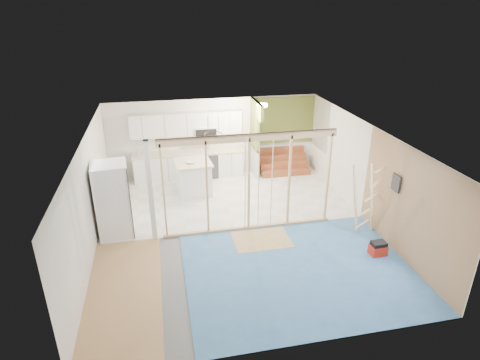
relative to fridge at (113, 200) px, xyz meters
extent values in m
cube|color=slate|center=(3.03, -0.45, -0.96)|extent=(7.00, 8.00, 0.01)
cube|color=white|center=(3.03, -0.45, 1.64)|extent=(7.00, 8.00, 0.01)
cube|color=white|center=(3.03, 3.55, 0.34)|extent=(7.00, 0.01, 2.60)
cube|color=white|center=(3.03, -4.45, 0.34)|extent=(7.00, 0.01, 2.60)
cube|color=white|center=(-0.47, -0.45, 0.34)|extent=(0.01, 8.00, 2.60)
cube|color=white|center=(6.53, -0.45, 0.34)|extent=(0.01, 8.00, 2.60)
cube|color=white|center=(3.03, 1.55, -0.95)|extent=(7.00, 4.00, 0.02)
cube|color=#4E8FBE|center=(4.03, -2.45, -0.95)|extent=(5.00, 4.00, 0.02)
cube|color=tan|center=(0.28, -2.45, -0.95)|extent=(1.50, 4.00, 0.02)
cube|color=tan|center=(3.53, -1.05, -0.95)|extent=(1.40, 1.00, 0.01)
cube|color=tan|center=(3.33, -0.45, 1.54)|extent=(4.40, 0.09, 0.18)
cube|color=tan|center=(3.33, -0.45, -0.91)|extent=(4.40, 0.09, 0.06)
cube|color=silver|center=(0.93, -0.45, 0.34)|extent=(0.12, 0.14, 2.60)
cube|color=tan|center=(1.23, -0.45, 0.34)|extent=(0.04, 0.09, 2.40)
cube|color=tan|center=(2.28, -0.45, 0.34)|extent=(0.04, 0.09, 2.40)
cube|color=tan|center=(3.33, -0.45, 0.34)|extent=(0.05, 0.09, 2.40)
cube|color=tan|center=(4.38, -0.45, 0.34)|extent=(0.04, 0.09, 2.40)
cube|color=tan|center=(5.43, -0.45, 0.34)|extent=(0.04, 0.09, 2.40)
cylinder|color=silver|center=(3.23, -0.48, 0.26)|extent=(0.02, 0.02, 2.35)
cylinder|color=silver|center=(3.93, -0.43, 0.26)|extent=(0.02, 0.02, 2.35)
cylinder|color=silver|center=(3.58, -0.45, 0.26)|extent=(0.02, 0.02, 2.35)
cube|color=white|center=(2.13, 3.25, -0.52)|extent=(3.60, 0.60, 0.88)
cube|color=beige|center=(2.13, 3.25, -0.06)|extent=(3.66, 0.64, 0.05)
cube|color=white|center=(-0.17, 2.15, -0.52)|extent=(0.60, 1.60, 0.88)
cube|color=beige|center=(-0.17, 2.15, -0.06)|extent=(0.64, 1.64, 0.05)
cube|color=white|center=(2.13, 3.37, 0.89)|extent=(3.60, 0.34, 0.75)
cube|color=silver|center=(2.73, 3.33, 0.59)|extent=(0.72, 0.38, 0.36)
cube|color=black|center=(2.73, 3.14, 0.59)|extent=(0.68, 0.02, 0.30)
cube|color=olive|center=(4.33, 3.10, 0.84)|extent=(0.10, 0.90, 1.60)
cube|color=silver|center=(4.33, 3.10, -0.51)|extent=(0.10, 0.90, 0.90)
cube|color=olive|center=(4.33, 2.40, 1.39)|extent=(0.10, 0.50, 0.50)
cube|color=olive|center=(5.43, 3.52, 0.79)|extent=(2.20, 0.04, 1.60)
cube|color=silver|center=(5.43, 3.52, -0.51)|extent=(2.20, 0.04, 0.90)
cube|color=brown|center=(5.38, 2.75, -0.86)|extent=(1.70, 0.26, 0.20)
cube|color=brown|center=(5.38, 3.01, -0.66)|extent=(1.70, 0.26, 0.20)
cube|color=brown|center=(5.38, 3.27, -0.46)|extent=(1.70, 0.26, 0.20)
cube|color=brown|center=(5.38, 3.53, -0.26)|extent=(1.70, 0.26, 0.20)
torus|color=black|center=(2.73, 1.45, 1.09)|extent=(0.52, 0.52, 0.02)
cylinder|color=black|center=(2.58, 1.45, 1.34)|extent=(0.01, 0.01, 0.50)
cylinder|color=black|center=(2.88, 1.45, 1.34)|extent=(0.01, 0.01, 0.50)
cylinder|color=#343439|center=(2.63, 1.35, 0.94)|extent=(0.14, 0.14, 0.14)
cylinder|color=#343439|center=(2.85, 1.55, 0.96)|extent=(0.12, 0.12, 0.12)
cube|color=#A27B58|center=(6.51, -2.45, 0.34)|extent=(0.02, 4.00, 2.60)
cube|color=#343439|center=(6.46, -1.85, 0.69)|extent=(0.04, 0.30, 0.40)
cylinder|color=#FFEABF|center=(4.43, 2.55, 1.58)|extent=(0.32, 0.32, 0.08)
cube|color=white|center=(-0.01, 0.00, 0.00)|extent=(0.91, 0.89, 1.93)
cube|color=#343439|center=(0.40, 0.00, 0.00)|extent=(0.10, 0.77, 1.89)
cube|color=white|center=(2.17, 2.01, -0.48)|extent=(1.03, 1.03, 0.97)
cube|color=beige|center=(2.17, 2.01, 0.06)|extent=(1.15, 1.15, 0.06)
imported|color=white|center=(2.13, 1.90, 0.12)|extent=(0.31, 0.31, 0.07)
imported|color=#B2BAC7|center=(0.53, 3.33, 0.12)|extent=(0.13, 0.13, 0.31)
imported|color=silver|center=(3.73, 3.29, 0.06)|extent=(0.11, 0.11, 0.19)
cube|color=#B52110|center=(6.03, -2.22, -0.83)|extent=(0.38, 0.29, 0.26)
cube|color=black|center=(6.03, -2.22, -0.66)|extent=(0.34, 0.25, 0.09)
cube|color=beige|center=(5.84, -1.25, 0.02)|extent=(0.45, 0.21, 1.94)
cube|color=beige|center=(6.27, -1.25, 0.02)|extent=(0.45, 0.21, 1.94)
cube|color=beige|center=(6.11, -1.25, -0.70)|extent=(0.45, 0.21, 0.13)
cube|color=beige|center=(6.19, -1.25, -0.32)|extent=(0.45, 0.21, 0.13)
cube|color=beige|center=(6.27, -1.25, 0.05)|extent=(0.45, 0.21, 0.13)
cube|color=beige|center=(6.34, -1.25, 0.43)|extent=(0.45, 0.21, 0.13)
cube|color=beige|center=(6.42, -1.25, 0.80)|extent=(0.45, 0.21, 0.13)
camera|label=1|loc=(1.27, -9.31, 4.43)|focal=30.00mm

